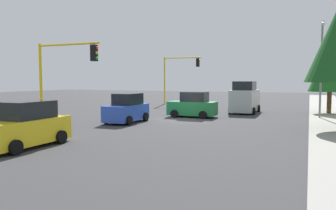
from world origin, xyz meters
TOP-DOWN VIEW (x-y plane):
  - ground_plane at (0.00, 0.00)m, footprint 120.00×120.00m
  - lane_arrow_near at (11.51, -3.00)m, footprint 2.40×1.10m
  - traffic_signal_far_right at (-14.00, -5.69)m, footprint 0.36×4.59m
  - traffic_signal_near_right at (6.00, -5.62)m, footprint 0.36×4.59m
  - street_lamp_curbside at (-3.61, 9.20)m, footprint 2.15×0.28m
  - tree_roadside_mid at (-8.00, 10.00)m, footprint 3.42×3.42m
  - delivery_van_silver at (-7.17, 3.22)m, footprint 4.80×2.22m
  - car_green at (-2.00, 0.12)m, footprint 2.02×3.68m
  - car_blue at (2.91, -2.95)m, footprint 3.74×1.93m
  - car_yellow at (11.99, -2.75)m, footprint 4.15×2.00m

SIDE VIEW (x-z plane):
  - ground_plane at x=0.00m, z-range 0.00..0.00m
  - lane_arrow_near at x=11.51m, z-range -0.54..0.56m
  - car_blue at x=2.91m, z-range -0.09..1.88m
  - car_green at x=-2.00m, z-range -0.09..1.88m
  - car_yellow at x=11.99m, z-range -0.09..1.88m
  - delivery_van_silver at x=-7.17m, z-range -0.11..2.67m
  - traffic_signal_near_right at x=6.00m, z-range 1.10..6.32m
  - traffic_signal_far_right at x=-14.00m, z-range 1.17..6.78m
  - tree_roadside_mid at x=-8.00m, z-range 0.95..7.16m
  - street_lamp_curbside at x=-3.61m, z-range 0.85..7.85m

